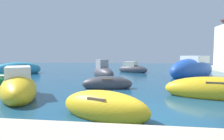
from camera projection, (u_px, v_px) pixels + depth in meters
ground at (132, 117)px, 6.07m from camera, size 80.00×80.00×0.00m
moored_boat_0 at (103, 72)px, 16.94m from camera, size 2.95×3.52×1.84m
moored_boat_1 at (215, 90)px, 8.75m from camera, size 4.66×2.40×1.26m
moored_boat_2 at (192, 69)px, 17.09m from camera, size 5.83×5.82×2.41m
moored_boat_3 at (18, 70)px, 19.22m from camera, size 3.99×5.44×1.62m
moored_boat_5 at (107, 84)px, 11.22m from camera, size 3.13×1.45×0.95m
moored_boat_6 at (104, 107)px, 6.03m from camera, size 3.34×2.29×1.10m
moored_boat_7 at (19, 87)px, 8.81m from camera, size 3.58×4.39×1.76m
moored_boat_8 at (5, 80)px, 12.81m from camera, size 3.15×1.49×0.91m
moored_boat_9 at (132, 69)px, 21.56m from camera, size 3.83×2.87×1.48m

